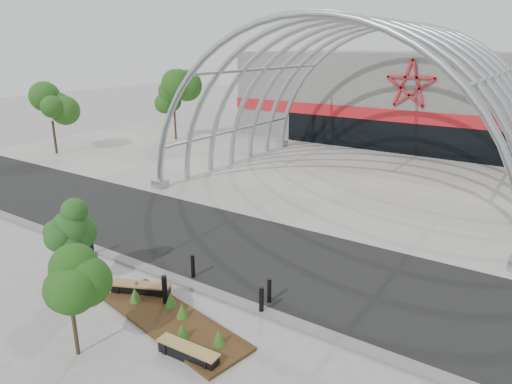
{
  "coord_description": "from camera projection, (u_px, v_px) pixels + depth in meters",
  "views": [
    {
      "loc": [
        10.41,
        -11.5,
        8.64
      ],
      "look_at": [
        0.0,
        4.0,
        2.6
      ],
      "focal_mm": 32.0,
      "sensor_mm": 36.0,
      "label": 1
    }
  ],
  "objects": [
    {
      "name": "bench_1",
      "position": [
        188.0,
        353.0,
        13.09
      ],
      "size": [
        2.03,
        0.55,
        0.42
      ],
      "color": "black",
      "rests_on": "ground"
    },
    {
      "name": "arena_building",
      "position": [
        432.0,
        97.0,
        42.45
      ],
      "size": [
        34.0,
        15.24,
        8.0
      ],
      "color": "slate",
      "rests_on": "ground"
    },
    {
      "name": "bollard_4",
      "position": [
        269.0,
        291.0,
        15.91
      ],
      "size": [
        0.15,
        0.15,
        0.92
      ],
      "primitive_type": "cylinder",
      "color": "black",
      "rests_on": "ground"
    },
    {
      "name": "bg_tree_0",
      "position": [
        173.0,
        90.0,
        42.25
      ],
      "size": [
        3.0,
        3.0,
        6.45
      ],
      "color": "black",
      "rests_on": "ground"
    },
    {
      "name": "bollard_2",
      "position": [
        165.0,
        291.0,
        15.68
      ],
      "size": [
        0.18,
        0.18,
        1.14
      ],
      "primitive_type": "cylinder",
      "color": "black",
      "rests_on": "ground"
    },
    {
      "name": "road",
      "position": [
        250.0,
        251.0,
        20.03
      ],
      "size": [
        140.0,
        7.0,
        0.02
      ],
      "primitive_type": "cube",
      "color": "black",
      "rests_on": "ground"
    },
    {
      "name": "vault_canopy",
      "position": [
        355.0,
        185.0,
        29.5
      ],
      "size": [
        20.8,
        15.8,
        20.36
      ],
      "color": "#A1A6AC",
      "rests_on": "ground"
    },
    {
      "name": "planting_bed",
      "position": [
        171.0,
        317.0,
        14.9
      ],
      "size": [
        6.2,
        2.9,
        0.63
      ],
      "color": "#342612",
      "rests_on": "ground"
    },
    {
      "name": "forecourt",
      "position": [
        355.0,
        185.0,
        29.5
      ],
      "size": [
        60.0,
        17.0,
        0.04
      ],
      "primitive_type": "cube",
      "color": "#A7A297",
      "rests_on": "ground"
    },
    {
      "name": "kerb",
      "position": [
        193.0,
        285.0,
        17.05
      ],
      "size": [
        60.0,
        0.5,
        0.12
      ],
      "primitive_type": "cube",
      "color": "#63635F",
      "rests_on": "ground"
    },
    {
      "name": "bollard_3",
      "position": [
        261.0,
        301.0,
        15.21
      ],
      "size": [
        0.16,
        0.16,
        0.99
      ],
      "primitive_type": "cylinder",
      "color": "black",
      "rests_on": "ground"
    },
    {
      "name": "bollard_0",
      "position": [
        91.0,
        244.0,
        19.37
      ],
      "size": [
        0.18,
        0.18,
        1.12
      ],
      "primitive_type": "cylinder",
      "color": "black",
      "rests_on": "ground"
    },
    {
      "name": "street_tree_0",
      "position": [
        73.0,
        229.0,
        16.31
      ],
      "size": [
        1.43,
        1.43,
        3.27
      ],
      "color": "#2F2311",
      "rests_on": "ground"
    },
    {
      "name": "bg_tree_2",
      "position": [
        51.0,
        107.0,
        36.71
      ],
      "size": [
        2.55,
        2.55,
        5.38
      ],
      "color": "black",
      "rests_on": "ground"
    },
    {
      "name": "bollard_1",
      "position": [
        193.0,
        266.0,
        17.62
      ],
      "size": [
        0.15,
        0.15,
        0.95
      ],
      "primitive_type": "cylinder",
      "color": "black",
      "rests_on": "ground"
    },
    {
      "name": "bench_0",
      "position": [
        141.0,
        290.0,
        16.45
      ],
      "size": [
        2.19,
        1.34,
        0.46
      ],
      "color": "black",
      "rests_on": "ground"
    },
    {
      "name": "street_tree_1",
      "position": [
        68.0,
        277.0,
        12.61
      ],
      "size": [
        1.48,
        1.48,
        3.49
      ],
      "color": "#332217",
      "rests_on": "ground"
    },
    {
      "name": "ground",
      "position": [
        197.0,
        284.0,
        17.26
      ],
      "size": [
        140.0,
        140.0,
        0.0
      ],
      "primitive_type": "plane",
      "color": "gray",
      "rests_on": "ground"
    }
  ]
}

